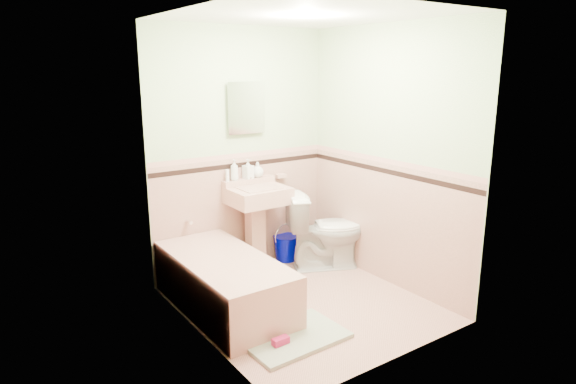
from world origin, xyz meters
TOP-DOWN VIEW (x-y plane):
  - floor at (0.00, 0.00)m, footprint 2.20×2.20m
  - ceiling at (0.00, 0.00)m, footprint 2.20×2.20m
  - wall_back at (0.00, 1.10)m, footprint 2.50×0.00m
  - wall_front at (0.00, -1.10)m, footprint 2.50×0.00m
  - wall_left at (-1.00, 0.00)m, footprint 0.00×2.50m
  - wall_right at (1.00, 0.00)m, footprint 0.00×2.50m
  - wainscot_back at (0.00, 1.09)m, footprint 2.00×0.00m
  - wainscot_front at (0.00, -1.09)m, footprint 2.00×0.00m
  - wainscot_left at (-0.99, 0.00)m, footprint 0.00×2.20m
  - wainscot_right at (0.99, 0.00)m, footprint 0.00×2.20m
  - accent_back at (0.00, 1.08)m, footprint 2.00×0.00m
  - accent_front at (0.00, -1.08)m, footprint 2.00×0.00m
  - accent_left at (-0.98, 0.00)m, footprint 0.00×2.20m
  - accent_right at (0.98, 0.00)m, footprint 0.00×2.20m
  - cap_back at (0.00, 1.08)m, footprint 2.00×0.00m
  - cap_front at (0.00, -1.08)m, footprint 2.00×0.00m
  - cap_left at (-0.98, 0.00)m, footprint 0.00×2.20m
  - cap_right at (0.98, 0.00)m, footprint 0.00×2.20m
  - bathtub at (-0.63, 0.33)m, footprint 0.70×1.50m
  - tub_faucet at (-0.63, 1.05)m, footprint 0.04×0.12m
  - sink at (0.05, 0.86)m, footprint 0.58×0.48m
  - sink_faucet at (0.05, 1.00)m, footprint 0.02×0.02m
  - medicine_cabinet at (0.05, 1.07)m, footprint 0.36×0.04m
  - soap_dish at (0.47, 1.06)m, footprint 0.11×0.07m
  - soap_bottle_left at (-0.12, 1.04)m, footprint 0.09×0.09m
  - soap_bottle_mid at (0.05, 1.04)m, footprint 0.11×0.11m
  - soap_bottle_right at (0.16, 1.04)m, footprint 0.15×0.15m
  - tube at (-0.19, 1.04)m, footprint 0.04×0.04m
  - toilet at (0.72, 0.58)m, footprint 0.93×0.75m
  - bucket at (0.48, 0.98)m, footprint 0.33×0.33m
  - bath_mat at (-0.43, -0.44)m, footprint 0.82×0.56m
  - shoe at (-0.59, -0.50)m, footprint 0.14×0.07m

SIDE VIEW (x-z plane):
  - floor at x=0.00m, z-range 0.00..0.00m
  - bath_mat at x=-0.43m, z-range 0.00..0.03m
  - shoe at x=-0.59m, z-range 0.03..0.09m
  - bucket at x=0.48m, z-range 0.00..0.28m
  - bathtub at x=-0.63m, z-range 0.00..0.45m
  - toilet at x=0.72m, z-range 0.00..0.83m
  - sink at x=0.05m, z-range 0.00..0.92m
  - wainscot_back at x=0.00m, z-range -0.40..1.60m
  - wainscot_front at x=0.00m, z-range -0.40..1.60m
  - wainscot_left at x=-0.99m, z-range -0.50..1.70m
  - wainscot_right at x=0.99m, z-range -0.50..1.70m
  - tub_faucet at x=-0.63m, z-range 0.61..0.65m
  - sink_faucet at x=0.05m, z-range 0.90..1.00m
  - soap_dish at x=0.47m, z-range 0.93..0.97m
  - tube at x=-0.19m, z-range 0.98..1.10m
  - soap_bottle_right at x=0.16m, z-range 0.98..1.14m
  - soap_bottle_mid at x=0.05m, z-range 0.98..1.18m
  - soap_bottle_left at x=-0.12m, z-range 0.98..1.19m
  - accent_left at x=-0.98m, z-range 0.02..2.22m
  - accent_right at x=0.98m, z-range 0.02..2.22m
  - accent_back at x=0.00m, z-range 0.12..2.12m
  - accent_front at x=0.00m, z-range 0.12..2.12m
  - cap_back at x=0.00m, z-range 0.22..2.22m
  - cap_front at x=0.00m, z-range 0.22..2.22m
  - cap_left at x=-0.98m, z-range 0.12..2.32m
  - cap_right at x=0.98m, z-range 0.12..2.32m
  - wall_back at x=0.00m, z-range 0.00..2.50m
  - wall_front at x=0.00m, z-range 0.00..2.50m
  - wall_left at x=-1.00m, z-range 0.00..2.50m
  - wall_right at x=1.00m, z-range 0.00..2.50m
  - medicine_cabinet at x=0.05m, z-range 1.47..1.93m
  - ceiling at x=0.00m, z-range 2.50..2.50m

